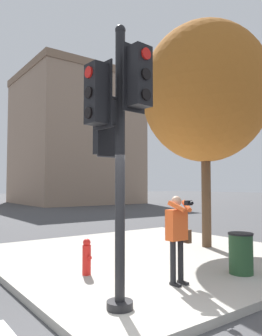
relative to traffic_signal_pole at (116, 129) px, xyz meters
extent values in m
cube|color=#ADA89E|center=(3.11, 2.93, -2.83)|extent=(8.00, 8.00, 0.14)
cylinder|color=black|center=(0.09, 0.01, -2.70)|extent=(0.41, 0.41, 0.12)
cylinder|color=black|center=(0.09, 0.01, -0.55)|extent=(0.15, 0.15, 4.19)
sphere|color=black|center=(0.09, 0.01, 1.59)|extent=(0.17, 0.17, 0.17)
cylinder|color=black|center=(0.09, 0.21, 0.09)|extent=(0.06, 0.26, 0.05)
cube|color=black|center=(0.08, 0.46, 0.09)|extent=(0.30, 0.25, 0.90)
cube|color=black|center=(0.08, 0.33, 0.09)|extent=(0.42, 0.03, 1.02)
cylinder|color=red|center=(0.08, 0.60, 0.39)|extent=(0.17, 0.03, 0.17)
cylinder|color=black|center=(0.08, 0.60, 0.09)|extent=(0.17, 0.03, 0.17)
cylinder|color=black|center=(0.08, 0.60, -0.21)|extent=(0.17, 0.03, 0.17)
cylinder|color=black|center=(0.11, -0.20, 0.72)|extent=(0.07, 0.26, 0.05)
cube|color=black|center=(0.13, -0.45, 0.72)|extent=(0.32, 0.26, 0.90)
cube|color=black|center=(0.12, -0.32, 0.72)|extent=(0.42, 0.06, 1.02)
cylinder|color=red|center=(0.14, -0.58, 1.02)|extent=(0.17, 0.04, 0.17)
cylinder|color=black|center=(0.14, -0.58, 0.72)|extent=(0.17, 0.04, 0.17)
cylinder|color=black|center=(0.14, -0.58, 0.42)|extent=(0.17, 0.04, 0.17)
cylinder|color=black|center=(-0.12, -0.01, 0.47)|extent=(0.26, 0.07, 0.05)
cube|color=black|center=(-0.37, -0.03, 0.47)|extent=(0.26, 0.32, 0.90)
cube|color=black|center=(-0.23, -0.02, 0.47)|extent=(0.06, 0.42, 1.02)
cylinder|color=red|center=(-0.50, -0.04, 0.77)|extent=(0.04, 0.17, 0.17)
cylinder|color=black|center=(-0.50, -0.04, 0.47)|extent=(0.04, 0.17, 0.17)
cylinder|color=black|center=(-0.50, -0.04, 0.17)|extent=(0.04, 0.17, 0.17)
cube|color=black|center=(1.58, 0.34, -2.73)|extent=(0.09, 0.24, 0.05)
cube|color=black|center=(1.78, 0.34, -2.73)|extent=(0.09, 0.24, 0.05)
cylinder|color=black|center=(1.58, 0.40, -2.35)|extent=(0.11, 0.11, 0.83)
cylinder|color=black|center=(1.78, 0.40, -2.35)|extent=(0.11, 0.11, 0.83)
cube|color=#E55623|center=(1.68, 0.40, -1.64)|extent=(0.40, 0.22, 0.59)
sphere|color=tan|center=(1.68, 0.40, -1.18)|extent=(0.20, 0.20, 0.20)
cube|color=black|center=(1.68, 0.09, -1.20)|extent=(0.12, 0.10, 0.09)
cylinder|color=black|center=(1.68, 0.02, -1.20)|extent=(0.06, 0.08, 0.06)
cylinder|color=#E55623|center=(1.55, 0.26, -1.27)|extent=(0.23, 0.35, 0.22)
cylinder|color=#E55623|center=(1.82, 0.26, -1.27)|extent=(0.23, 0.35, 0.22)
cube|color=brown|center=(1.96, 0.42, -1.88)|extent=(0.10, 0.20, 0.26)
cylinder|color=brown|center=(5.10, 2.60, -1.05)|extent=(0.29, 0.29, 3.41)
ellipsoid|color=#A86023|center=(5.10, 2.60, 2.05)|extent=(3.98, 3.98, 4.38)
cylinder|color=red|center=(0.60, 1.99, -2.45)|extent=(0.18, 0.18, 0.62)
sphere|color=red|center=(0.60, 1.99, -2.09)|extent=(0.16, 0.16, 0.16)
cylinder|color=red|center=(0.60, 1.87, -2.38)|extent=(0.08, 0.06, 0.08)
cylinder|color=#234728|center=(3.29, 0.11, -2.35)|extent=(0.50, 0.50, 0.82)
cylinder|color=black|center=(3.29, 0.11, -1.92)|extent=(0.53, 0.53, 0.04)
cube|color=gray|center=(14.45, 30.33, 4.08)|extent=(11.99, 12.15, 13.97)
cube|color=#7A604C|center=(14.45, 30.33, 11.47)|extent=(12.19, 12.35, 0.80)
camera|label=1|loc=(-2.78, -4.19, -0.88)|focal=35.00mm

